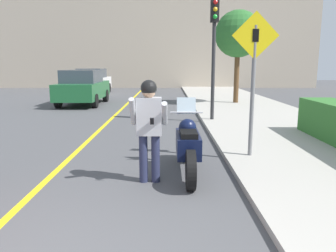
{
  "coord_description": "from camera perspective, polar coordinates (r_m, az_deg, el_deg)",
  "views": [
    {
      "loc": [
        1.45,
        -2.42,
        1.91
      ],
      "look_at": [
        1.47,
        3.39,
        0.83
      ],
      "focal_mm": 35.0,
      "sensor_mm": 36.0,
      "label": 1
    }
  ],
  "objects": [
    {
      "name": "sidewalk_curb",
      "position": [
        7.47,
        26.55,
        -4.96
      ],
      "size": [
        4.4,
        44.0,
        0.11
      ],
      "color": "#ADA89E",
      "rests_on": "ground"
    },
    {
      "name": "road_center_line",
      "position": [
        8.87,
        -13.57,
        -2.14
      ],
      "size": [
        0.12,
        36.0,
        0.01
      ],
      "color": "yellow",
      "rests_on": "ground"
    },
    {
      "name": "building_backdrop",
      "position": [
        28.59,
        -3.25,
        16.26
      ],
      "size": [
        28.0,
        1.2,
        9.5
      ],
      "color": "#B2A38E",
      "rests_on": "ground"
    },
    {
      "name": "motorcycle",
      "position": [
        5.8,
        3.24,
        -3.45
      ],
      "size": [
        0.62,
        2.18,
        1.3
      ],
      "color": "black",
      "rests_on": "ground"
    },
    {
      "name": "person_biker",
      "position": [
        5.26,
        -3.54,
        0.87
      ],
      "size": [
        0.59,
        0.46,
        1.68
      ],
      "color": "#282D4C",
      "rests_on": "ground"
    },
    {
      "name": "crossing_sign",
      "position": [
        6.66,
        14.47,
        9.27
      ],
      "size": [
        0.91,
        0.08,
        2.81
      ],
      "color": "slate",
      "rests_on": "sidewalk_curb"
    },
    {
      "name": "traffic_light",
      "position": [
        11.06,
        7.8,
        15.18
      ],
      "size": [
        0.26,
        0.3,
        3.91
      ],
      "color": "#2D2D30",
      "rests_on": "sidewalk_curb"
    },
    {
      "name": "street_tree",
      "position": [
        16.39,
        11.89,
        15.33
      ],
      "size": [
        2.2,
        2.2,
        4.35
      ],
      "color": "brown",
      "rests_on": "sidewalk_curb"
    },
    {
      "name": "parked_car_green",
      "position": [
        16.51,
        -14.8,
        6.56
      ],
      "size": [
        1.88,
        4.2,
        1.68
      ],
      "color": "black",
      "rests_on": "ground"
    },
    {
      "name": "parked_car_white",
      "position": [
        22.83,
        -13.23,
        7.65
      ],
      "size": [
        1.88,
        4.2,
        1.68
      ],
      "color": "black",
      "rests_on": "ground"
    }
  ]
}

